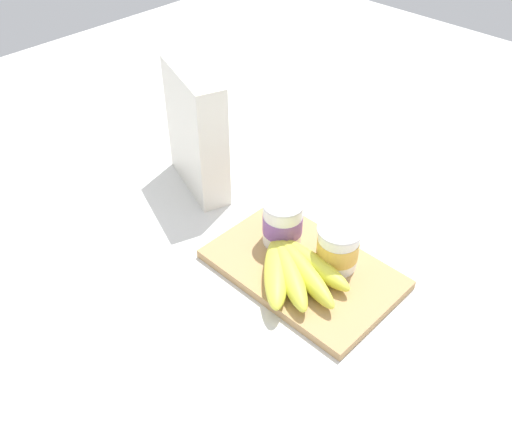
{
  "coord_description": "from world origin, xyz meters",
  "views": [
    {
      "loc": [
        0.41,
        -0.54,
        0.68
      ],
      "look_at": [
        -0.11,
        0.0,
        0.07
      ],
      "focal_mm": 39.18,
      "sensor_mm": 36.0,
      "label": 1
    }
  ],
  "objects": [
    {
      "name": "ground_plane",
      "position": [
        0.0,
        0.0,
        0.0
      ],
      "size": [
        2.4,
        2.4,
        0.0
      ],
      "primitive_type": "plane",
      "color": "silver"
    },
    {
      "name": "yogurt_cup_front",
      "position": [
        -0.07,
        0.02,
        0.06
      ],
      "size": [
        0.07,
        0.07,
        0.08
      ],
      "color": "white",
      "rests_on": "cutting_board"
    },
    {
      "name": "cereal_box",
      "position": [
        -0.32,
        0.05,
        0.12
      ],
      "size": [
        0.19,
        0.12,
        0.25
      ],
      "primitive_type": "cube",
      "rotation": [
        0.0,
        0.0,
        2.8
      ],
      "color": "white",
      "rests_on": "ground_plane"
    },
    {
      "name": "yogurt_cup_back",
      "position": [
        0.04,
        0.04,
        0.06
      ],
      "size": [
        0.07,
        0.07,
        0.08
      ],
      "color": "white",
      "rests_on": "cutting_board"
    },
    {
      "name": "cutting_board",
      "position": [
        0.0,
        0.0,
        0.01
      ],
      "size": [
        0.31,
        0.2,
        0.02
      ],
      "primitive_type": "cube",
      "color": "tan",
      "rests_on": "ground_plane"
    },
    {
      "name": "banana_bunch",
      "position": [
        0.01,
        -0.03,
        0.03
      ],
      "size": [
        0.19,
        0.15,
        0.04
      ],
      "color": "#DDDE43",
      "rests_on": "cutting_board"
    }
  ]
}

